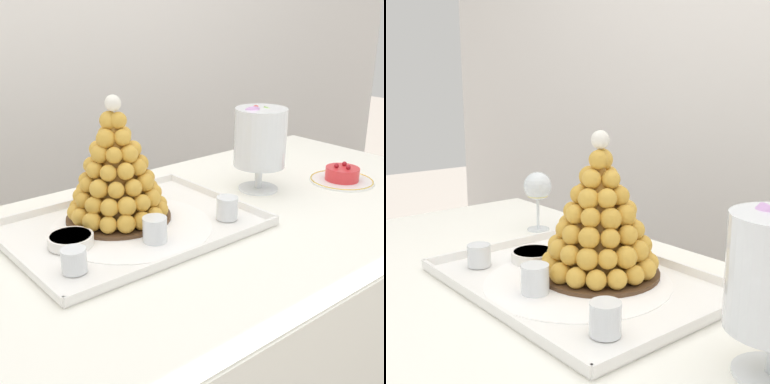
% 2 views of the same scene
% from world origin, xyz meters
% --- Properties ---
extents(buffet_table, '(1.74, 0.84, 0.78)m').
position_xyz_m(buffet_table, '(0.00, 0.00, 0.67)').
color(buffet_table, brown).
rests_on(buffet_table, ground_plane).
extents(serving_tray, '(0.56, 0.41, 0.02)m').
position_xyz_m(serving_tray, '(-0.12, 0.08, 0.78)').
color(serving_tray, white).
rests_on(serving_tray, buffet_table).
extents(croquembouche, '(0.25, 0.25, 0.30)m').
position_xyz_m(croquembouche, '(-0.12, 0.13, 0.90)').
color(croquembouche, '#4C331E').
rests_on(croquembouche, serving_tray).
extents(dessert_cup_left, '(0.05, 0.05, 0.05)m').
position_xyz_m(dessert_cup_left, '(-0.33, -0.03, 0.81)').
color(dessert_cup_left, silver).
rests_on(dessert_cup_left, serving_tray).
extents(dessert_cup_mid_left, '(0.05, 0.05, 0.06)m').
position_xyz_m(dessert_cup_mid_left, '(-0.13, -0.02, 0.81)').
color(dessert_cup_mid_left, silver).
rests_on(dessert_cup_mid_left, serving_tray).
extents(dessert_cup_centre, '(0.05, 0.05, 0.05)m').
position_xyz_m(dessert_cup_centre, '(0.08, -0.03, 0.81)').
color(dessert_cup_centre, silver).
rests_on(dessert_cup_centre, serving_tray).
extents(creme_brulee_ramekin, '(0.10, 0.10, 0.02)m').
position_xyz_m(creme_brulee_ramekin, '(-0.28, 0.08, 0.80)').
color(creme_brulee_ramekin, white).
rests_on(creme_brulee_ramekin, serving_tray).
extents(wine_glass, '(0.08, 0.08, 0.16)m').
position_xyz_m(wine_glass, '(-0.49, 0.24, 0.90)').
color(wine_glass, silver).
rests_on(wine_glass, buffet_table).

